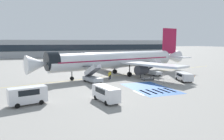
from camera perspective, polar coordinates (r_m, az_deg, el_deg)
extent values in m
plane|color=gray|center=(54.29, 0.75, -1.36)|extent=(600.00, 600.00, 0.00)
cube|color=gold|center=(53.63, 1.18, -1.47)|extent=(75.63, 18.35, 0.01)
cube|color=#2856A8|center=(39.67, 9.89, -4.71)|extent=(6.82, 11.49, 0.01)
cube|color=silver|center=(35.86, 6.93, -5.94)|extent=(0.44, 3.60, 0.01)
cube|color=silver|center=(36.42, 8.61, -5.77)|extent=(0.44, 3.60, 0.01)
cube|color=silver|center=(37.02, 10.23, -5.59)|extent=(0.44, 3.60, 0.01)
cube|color=silver|center=(37.65, 11.80, -5.41)|extent=(0.44, 3.60, 0.01)
cube|color=silver|center=(38.30, 13.31, -5.23)|extent=(0.44, 3.60, 0.01)
cube|color=silver|center=(38.98, 14.78, -5.06)|extent=(0.44, 3.60, 0.01)
cylinder|color=silver|center=(53.17, 1.19, 2.66)|extent=(33.71, 11.65, 3.88)
cone|color=silver|center=(44.85, -18.93, 1.39)|extent=(5.04, 4.69, 3.80)
cone|color=silver|center=(66.66, 15.15, 3.35)|extent=(6.53, 4.98, 3.72)
cylinder|color=black|center=(45.67, -15.44, 2.23)|extent=(3.18, 4.35, 3.92)
cube|color=maroon|center=(53.16, 1.19, 2.86)|extent=(31.11, 11.10, 0.24)
cube|color=silver|center=(48.92, 10.04, 1.45)|extent=(10.19, 16.59, 0.44)
cylinder|color=#38383D|center=(49.02, 7.70, 0.01)|extent=(3.07, 2.62, 2.05)
cube|color=silver|center=(61.93, -0.91, 2.78)|extent=(6.17, 16.37, 0.44)
cylinder|color=#38383D|center=(60.14, -1.38, 1.42)|extent=(3.07, 2.62, 2.05)
cube|color=maroon|center=(65.86, 14.78, 7.31)|extent=(5.37, 1.62, 7.24)
cube|color=silver|center=(63.19, 16.84, 3.26)|extent=(4.84, 6.85, 0.24)
cube|color=silver|center=(68.02, 11.99, 3.68)|extent=(4.84, 6.85, 0.24)
cylinder|color=#38383D|center=(47.50, -10.46, -0.36)|extent=(0.20, 0.20, 3.06)
cylinder|color=black|center=(47.72, -10.42, -2.18)|extent=(0.88, 0.47, 0.84)
cylinder|color=#38383D|center=(51.97, 4.61, 0.36)|extent=(0.24, 0.24, 2.74)
cylinder|color=black|center=(52.15, 4.60, -1.13)|extent=(1.21, 0.84, 1.10)
cylinder|color=#38383D|center=(56.77, 0.74, 0.98)|extent=(0.24, 0.24, 2.74)
cylinder|color=black|center=(56.94, 0.73, -0.40)|extent=(1.21, 0.84, 1.10)
cube|color=#ADB2BA|center=(44.79, -5.08, -2.34)|extent=(3.26, 5.18, 0.70)
cylinder|color=black|center=(45.87, -7.13, -2.59)|extent=(0.38, 0.73, 0.70)
cylinder|color=black|center=(46.75, -5.10, -2.37)|extent=(0.38, 0.73, 0.70)
cylinder|color=black|center=(42.96, -5.06, -3.23)|extent=(0.38, 0.73, 0.70)
cylinder|color=black|center=(43.90, -2.93, -2.99)|extent=(0.38, 0.73, 0.70)
cube|color=#4C4C51|center=(44.59, -5.10, -0.62)|extent=(2.36, 4.37, 2.16)
cube|color=#4C4C51|center=(46.45, -6.50, 0.93)|extent=(1.86, 1.45, 0.12)
cube|color=silver|center=(44.15, -5.98, -0.09)|extent=(1.11, 4.39, 2.87)
cube|color=silver|center=(44.90, -4.25, 0.05)|extent=(1.11, 4.39, 2.87)
cube|color=#ADB2BA|center=(54.98, 10.40, -0.64)|extent=(3.26, 5.18, 0.70)
cylinder|color=black|center=(55.58, 8.49, -0.87)|extent=(0.38, 0.73, 0.70)
cylinder|color=black|center=(56.86, 9.87, -0.72)|extent=(0.38, 0.73, 0.70)
cylinder|color=black|center=(53.20, 10.96, -1.29)|extent=(0.38, 0.73, 0.70)
cylinder|color=black|center=(54.54, 12.33, -1.12)|extent=(0.38, 0.73, 0.70)
cube|color=#4C4C51|center=(54.80, 10.44, 0.86)|extent=(2.36, 4.37, 2.32)
cube|color=#4C4C51|center=(56.32, 8.82, 2.18)|extent=(1.86, 1.45, 0.12)
cube|color=silver|center=(54.21, 9.87, 1.31)|extent=(1.12, 4.42, 3.02)
cube|color=silver|center=(55.30, 11.01, 1.40)|extent=(1.12, 4.42, 3.02)
cube|color=#38383D|center=(74.07, -0.56, 1.58)|extent=(3.70, 9.14, 0.60)
cube|color=silver|center=(77.85, -2.09, 2.22)|extent=(2.63, 2.28, 1.60)
cube|color=black|center=(78.70, -2.42, 2.51)|extent=(1.99, 0.32, 0.70)
cylinder|color=#B7BCC4|center=(73.58, -0.42, 2.75)|extent=(3.31, 6.40, 2.49)
cylinder|color=gold|center=(73.58, -0.42, 2.75)|extent=(2.56, 0.70, 2.54)
cylinder|color=black|center=(77.04, -2.74, 1.57)|extent=(0.41, 0.99, 0.96)
cylinder|color=black|center=(78.12, -1.18, 1.65)|extent=(0.41, 0.99, 0.96)
cylinder|color=black|center=(73.11, -1.20, 1.26)|extent=(0.41, 0.99, 0.96)
cylinder|color=black|center=(74.24, 0.42, 1.36)|extent=(0.41, 0.99, 0.96)
cylinder|color=black|center=(70.95, -0.27, 1.08)|extent=(0.41, 0.99, 0.96)
cylinder|color=black|center=(72.11, 1.39, 1.18)|extent=(0.41, 0.99, 0.96)
cube|color=silver|center=(30.71, -21.17, -6.06)|extent=(5.05, 2.84, 2.07)
cube|color=black|center=(30.61, -21.21, -5.23)|extent=(2.97, 2.40, 0.75)
cylinder|color=black|center=(32.08, -18.83, -7.30)|extent=(0.67, 0.34, 0.64)
cylinder|color=black|center=(30.51, -17.99, -8.01)|extent=(0.67, 0.34, 0.64)
cylinder|color=black|center=(31.49, -24.07, -7.82)|extent=(0.67, 0.34, 0.64)
cylinder|color=black|center=(29.88, -23.50, -8.59)|extent=(0.67, 0.34, 0.64)
cube|color=silver|center=(48.31, 18.28, -1.56)|extent=(3.40, 5.43, 1.45)
cube|color=black|center=(48.26, 18.29, -1.19)|extent=(2.78, 3.26, 0.52)
cylinder|color=black|center=(47.38, 20.02, -2.70)|extent=(0.37, 0.67, 0.64)
cylinder|color=black|center=(46.64, 17.91, -2.76)|extent=(0.37, 0.67, 0.64)
cylinder|color=black|center=(50.21, 18.55, -2.09)|extent=(0.37, 0.67, 0.64)
cylinder|color=black|center=(49.51, 16.54, -2.14)|extent=(0.37, 0.67, 0.64)
cube|color=silver|center=(30.20, -1.63, -6.02)|extent=(2.51, 5.44, 1.83)
cube|color=black|center=(30.11, -1.63, -5.28)|extent=(2.20, 3.11, 0.66)
cylinder|color=black|center=(31.49, -4.33, -7.19)|extent=(0.29, 0.66, 0.64)
cylinder|color=black|center=(32.19, -1.68, -6.85)|extent=(0.29, 0.66, 0.64)
cylinder|color=black|center=(28.68, -1.55, -8.63)|extent=(0.29, 0.66, 0.64)
cylinder|color=black|center=(29.44, 1.29, -8.21)|extent=(0.29, 0.66, 0.64)
cube|color=gray|center=(48.24, 9.29, -2.25)|extent=(2.78, 1.84, 0.12)
cylinder|color=black|center=(49.23, 10.13, -2.14)|extent=(0.41, 0.15, 0.40)
cylinder|color=black|center=(48.08, 10.73, -2.38)|extent=(0.41, 0.15, 0.40)
cylinder|color=black|center=(48.45, 7.87, -2.25)|extent=(0.41, 0.15, 0.40)
cylinder|color=black|center=(47.28, 8.42, -2.50)|extent=(0.41, 0.15, 0.40)
cylinder|color=gray|center=(49.28, 10.28, -1.67)|extent=(0.05, 0.05, 0.55)
cylinder|color=gray|center=(48.03, 10.94, -1.92)|extent=(0.05, 0.05, 0.55)
cylinder|color=gray|center=(48.38, 7.68, -1.79)|extent=(0.05, 0.05, 0.55)
cylinder|color=gray|center=(47.11, 8.28, -2.04)|extent=(0.05, 0.05, 0.55)
cylinder|color=black|center=(47.43, -0.76, -2.10)|extent=(0.14, 0.14, 0.86)
cylinder|color=black|center=(47.60, -0.82, -2.07)|extent=(0.14, 0.14, 0.86)
cube|color=yellow|center=(47.39, -0.79, -1.17)|extent=(0.26, 0.44, 0.68)
cube|color=silver|center=(47.39, -0.79, -1.17)|extent=(0.27, 0.45, 0.06)
sphere|color=beige|center=(47.33, -0.79, -0.62)|extent=(0.23, 0.23, 0.23)
cylinder|color=black|center=(50.02, 7.39, -1.66)|extent=(0.14, 0.14, 0.88)
cylinder|color=black|center=(50.17, 7.46, -1.63)|extent=(0.14, 0.14, 0.88)
cube|color=yellow|center=(49.98, 7.44, -0.76)|extent=(0.46, 0.44, 0.70)
cube|color=silver|center=(49.98, 7.44, -0.76)|extent=(0.47, 0.46, 0.06)
sphere|color=brown|center=(49.92, 7.45, -0.23)|extent=(0.24, 0.24, 0.24)
cylinder|color=#191E38|center=(48.90, -0.39, -1.80)|extent=(0.14, 0.14, 0.89)
cylinder|color=#191E38|center=(48.81, -0.56, -1.82)|extent=(0.14, 0.14, 0.89)
cube|color=yellow|center=(48.74, -0.48, -0.88)|extent=(0.46, 0.30, 0.71)
cube|color=silver|center=(48.74, -0.48, -0.88)|extent=(0.47, 0.32, 0.06)
sphere|color=brown|center=(48.67, -0.48, -0.33)|extent=(0.24, 0.24, 0.24)
cone|color=orange|center=(55.38, 20.53, -1.30)|extent=(0.62, 0.62, 0.69)
cylinder|color=white|center=(55.37, 20.53, -1.26)|extent=(0.34, 0.34, 0.08)
cube|color=#9EA3A8|center=(129.48, -7.66, 5.69)|extent=(121.23, 12.00, 9.28)
cube|color=#19232D|center=(123.59, -7.00, 5.84)|extent=(116.38, 0.10, 3.25)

